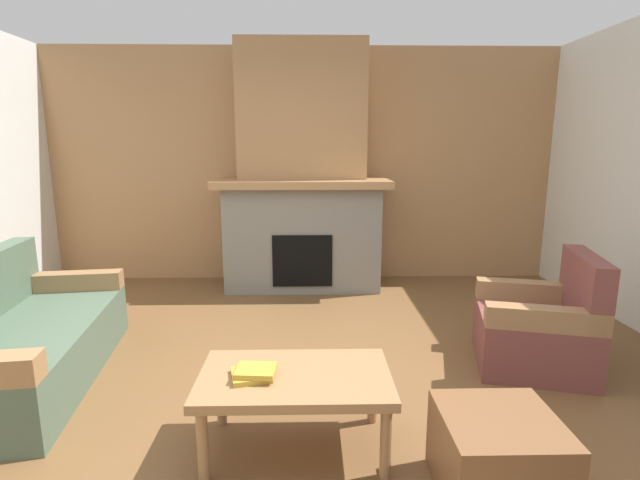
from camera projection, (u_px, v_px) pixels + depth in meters
The scene contains 8 objects.
ground at pixel (298, 407), 2.93m from camera, with size 9.00×9.00×0.00m, color brown.
wall_back_wood_panel at pixel (303, 166), 5.61m from camera, with size 6.00×0.12×2.70m, color #A87A4C.
fireplace at pixel (302, 185), 5.27m from camera, with size 1.90×0.82×2.70m.
couch at pixel (19, 342), 3.20m from camera, with size 1.07×1.89×0.85m.
armchair at pixel (540, 328), 3.43m from camera, with size 0.92×0.92×0.85m.
coffee_table at pixel (296, 384), 2.46m from camera, with size 1.00×0.60×0.43m.
ottoman at pixel (497, 457), 2.15m from camera, with size 0.52×0.52×0.40m, color brown.
book_stack_near_edge at pixel (253, 373), 2.41m from camera, with size 0.25×0.23×0.05m.
Camera 1 is at (0.08, -2.67, 1.60)m, focal length 26.47 mm.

